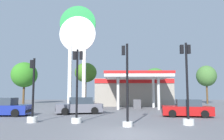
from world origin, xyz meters
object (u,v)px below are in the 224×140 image
(station_pole_sign, at_px, (77,41))
(traffic_signal_0, at_px, (33,104))
(car_0, at_px, (4,108))
(tree_3, at_px, (206,76))
(traffic_signal_2, at_px, (127,96))
(tree_1, at_px, (86,73))
(traffic_signal_3, at_px, (187,94))
(tree_2, at_px, (155,79))
(car_2, at_px, (79,106))
(car_1, at_px, (187,109))
(traffic_signal_1, at_px, (77,95))
(tree_0, at_px, (24,75))

(station_pole_sign, height_order, traffic_signal_0, station_pole_sign)
(car_0, distance_m, tree_3, 31.38)
(traffic_signal_2, distance_m, tree_1, 23.97)
(traffic_signal_2, bearing_deg, station_pole_sign, 111.06)
(traffic_signal_3, relative_size, tree_2, 0.84)
(car_2, height_order, tree_3, tree_3)
(car_2, bearing_deg, tree_1, 95.81)
(car_1, bearing_deg, traffic_signal_3, -107.31)
(car_1, distance_m, traffic_signal_3, 4.85)
(car_0, relative_size, traffic_signal_2, 0.87)
(car_2, height_order, traffic_signal_1, traffic_signal_1)
(car_0, relative_size, traffic_signal_1, 0.88)
(traffic_signal_2, relative_size, tree_2, 0.81)
(car_0, bearing_deg, car_1, -1.03)
(traffic_signal_3, bearing_deg, car_2, 139.58)
(traffic_signal_0, distance_m, traffic_signal_2, 6.46)
(car_1, relative_size, tree_2, 0.68)
(traffic_signal_1, xyz_separation_m, traffic_signal_2, (3.24, -1.42, -0.04))
(car_0, relative_size, tree_0, 0.61)
(traffic_signal_3, bearing_deg, tree_1, 113.02)
(car_2, distance_m, traffic_signal_0, 6.27)
(station_pole_sign, xyz_separation_m, traffic_signal_3, (9.45, -13.92, -6.73))
(car_1, height_order, tree_0, tree_0)
(car_1, xyz_separation_m, traffic_signal_3, (-1.40, -4.48, 1.23))
(traffic_signal_3, relative_size, tree_1, 0.75)
(car_0, relative_size, traffic_signal_3, 0.84)
(traffic_signal_2, distance_m, tree_2, 25.67)
(traffic_signal_1, bearing_deg, traffic_signal_0, 177.37)
(car_0, distance_m, traffic_signal_2, 11.58)
(tree_2, bearing_deg, station_pole_sign, -139.23)
(traffic_signal_2, distance_m, tree_3, 28.40)
(tree_0, bearing_deg, car_2, -52.97)
(car_1, bearing_deg, tree_1, 121.37)
(station_pole_sign, xyz_separation_m, car_2, (1.55, -7.19, -7.92))
(car_2, xyz_separation_m, traffic_signal_2, (4.08, -7.42, 1.08))
(station_pole_sign, bearing_deg, traffic_signal_3, -55.83)
(traffic_signal_2, xyz_separation_m, tree_1, (-5.67, 23.03, 3.43))
(traffic_signal_0, bearing_deg, car_2, 69.78)
(tree_0, xyz_separation_m, tree_3, (30.96, 0.61, -0.21))
(station_pole_sign, distance_m, tree_2, 16.20)
(traffic_signal_3, distance_m, tree_3, 25.97)
(station_pole_sign, xyz_separation_m, tree_3, (20.41, 9.45, -3.93))
(traffic_signal_2, xyz_separation_m, tree_0, (-16.18, 23.46, 3.12))
(traffic_signal_0, relative_size, tree_2, 0.70)
(tree_0, bearing_deg, tree_2, 3.43)
(tree_1, relative_size, tree_3, 1.06)
(tree_1, height_order, tree_2, tree_1)
(traffic_signal_2, bearing_deg, traffic_signal_1, 156.35)
(tree_0, distance_m, tree_1, 10.52)
(car_0, xyz_separation_m, traffic_signal_2, (10.16, -5.45, 1.08))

